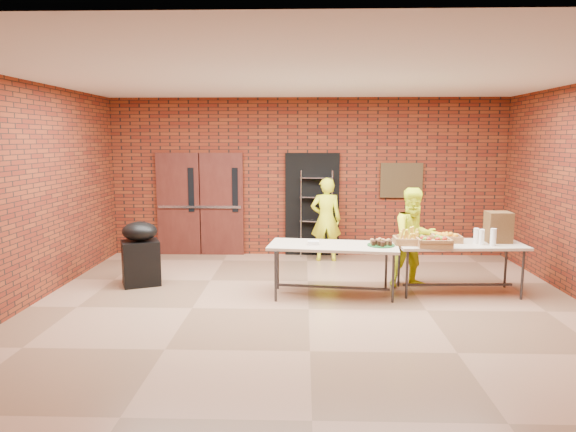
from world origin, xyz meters
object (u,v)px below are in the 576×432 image
at_px(table_right, 459,247).
at_px(coffee_dispenser, 498,227).
at_px(table_left, 333,249).
at_px(wire_rack, 316,214).
at_px(volunteer_woman, 326,219).
at_px(covered_grill, 141,253).
at_px(volunteer_man, 414,238).

distance_m(table_right, coffee_dispenser, 0.69).
xyz_separation_m(table_left, table_right, (1.95, 0.19, -0.00)).
distance_m(wire_rack, table_right, 3.26).
xyz_separation_m(coffee_dispenser, volunteer_woman, (-2.58, 2.00, -0.21)).
bearing_deg(covered_grill, volunteer_woman, 6.52).
relative_size(coffee_dispenser, volunteer_woman, 0.29).
bearing_deg(volunteer_man, table_left, -172.38).
height_order(wire_rack, volunteer_man, wire_rack).
bearing_deg(coffee_dispenser, wire_rack, 139.48).
distance_m(wire_rack, volunteer_man, 2.61).
bearing_deg(volunteer_woman, covered_grill, 28.83).
height_order(table_left, volunteer_man, volunteer_man).
distance_m(coffee_dispenser, volunteer_man, 1.28).
height_order(table_right, covered_grill, covered_grill).
distance_m(table_right, covered_grill, 5.08).
xyz_separation_m(wire_rack, volunteer_man, (1.52, -2.12, -0.07)).
bearing_deg(table_left, table_right, 12.55).
bearing_deg(coffee_dispenser, covered_grill, 177.98).
distance_m(table_left, volunteer_man, 1.43).
relative_size(covered_grill, volunteer_man, 0.65).
height_order(table_left, table_right, table_left).
height_order(table_right, volunteer_man, volunteer_man).
height_order(wire_rack, table_left, wire_rack).
bearing_deg(wire_rack, volunteer_woman, -52.70).
bearing_deg(table_left, coffee_dispenser, 13.52).
relative_size(wire_rack, table_right, 0.90).
bearing_deg(volunteer_woman, table_left, 89.07).
distance_m(wire_rack, table_left, 2.66).
height_order(table_left, volunteer_woman, volunteer_woman).
bearing_deg(covered_grill, wire_rack, 12.82).
xyz_separation_m(table_left, covered_grill, (-3.11, 0.50, -0.20)).
xyz_separation_m(wire_rack, covered_grill, (-2.92, -2.15, -0.35)).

